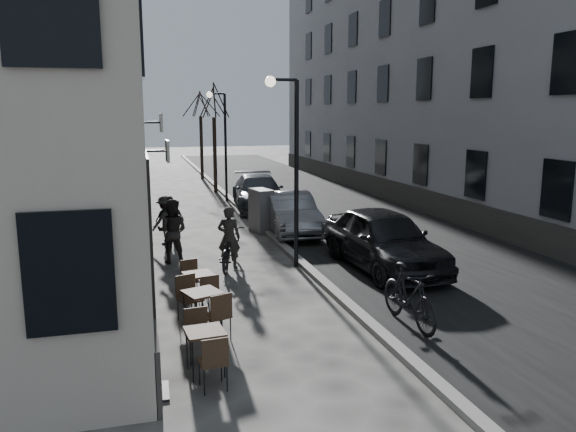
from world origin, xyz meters
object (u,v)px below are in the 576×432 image
tree_far (200,104)px  bistro_set_c (199,286)px  utility_cabinet (261,211)px  streetlamp_near (290,151)px  pedestrian_far (170,220)px  tree_near (214,102)px  streetlamp_far (222,134)px  car_far (258,192)px  car_near (384,239)px  pedestrian_near (172,231)px  moped (409,296)px  bistro_set_a (205,347)px  bistro_set_b (203,307)px  car_mid (290,213)px  sign_board (154,367)px  pedestrian_mid (166,220)px  bicycle (229,249)px

tree_far → bistro_set_c: size_ratio=3.71×
tree_far → utility_cabinet: bearing=-89.4°
tree_far → utility_cabinet: tree_far is taller
streetlamp_near → pedestrian_far: bearing=129.7°
tree_near → utility_cabinet: tree_near is taller
streetlamp_far → car_far: streetlamp_far is taller
car_far → utility_cabinet: bearing=-95.7°
tree_far → car_near: size_ratio=1.19×
pedestrian_near → moped: bearing=144.9°
streetlamp_near → bistro_set_a: streetlamp_near is taller
bistro_set_a → pedestrian_far: bearing=84.6°
streetlamp_near → tree_near: size_ratio=0.89×
tree_near → pedestrian_far: (-3.05, -11.41, -3.88)m
bistro_set_b → streetlamp_near: bearing=34.2°
car_far → pedestrian_near: bearing=-112.0°
streetlamp_far → moped: (1.14, -16.70, -2.56)m
car_mid → bistro_set_b: bearing=-112.7°
tree_near → tree_far: size_ratio=1.00×
streetlamp_near → sign_board: streetlamp_near is taller
bistro_set_a → bistro_set_c: (0.26, 3.26, 0.00)m
pedestrian_mid → pedestrian_far: (0.13, -0.09, 0.00)m
car_far → moped: 14.13m
tree_near → car_near: tree_near is taller
pedestrian_mid → pedestrian_far: pedestrian_far is taller
pedestrian_mid → sign_board: bearing=47.6°
streetlamp_far → moped: 16.94m
streetlamp_far → bistro_set_c: 14.99m
streetlamp_near → sign_board: bearing=-121.7°
sign_board → pedestrian_near: bearing=85.4°
car_near → moped: car_near is taller
bistro_set_a → car_far: size_ratio=0.30×
streetlamp_far → tree_near: size_ratio=0.89×
streetlamp_near → tree_near: 15.08m
pedestrian_mid → car_near: bearing=102.7°
bicycle → moped: 5.77m
bistro_set_a → bistro_set_b: (0.18, 1.85, 0.03)m
tree_near → bistro_set_b: 19.57m
pedestrian_near → bistro_set_a: bearing=110.4°
pedestrian_far → bistro_set_b: bearing=-102.5°
tree_near → pedestrian_mid: bearing=-105.7°
bistro_set_a → sign_board: bearing=-156.0°
streetlamp_near → tree_far: tree_far is taller
streetlamp_far → pedestrian_far: bearing=-109.5°
car_far → pedestrian_far: bearing=-119.9°
sign_board → pedestrian_far: size_ratio=0.67×
utility_cabinet → car_far: bearing=66.9°
streetlamp_near → car_mid: (1.17, 4.26, -2.45)m
tree_far → streetlamp_near: bearing=-90.2°
bicycle → car_far: car_far is taller
bistro_set_a → car_far: bearing=69.3°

